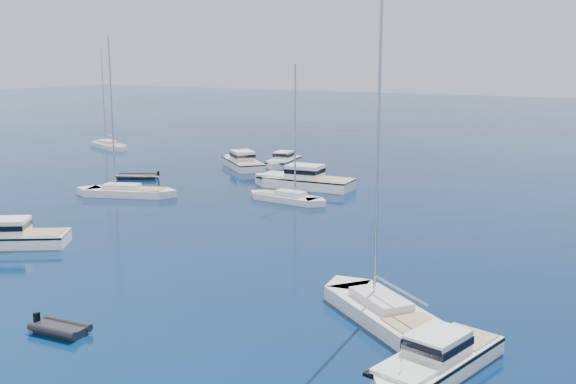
# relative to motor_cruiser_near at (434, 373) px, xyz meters

# --- Properties ---
(ground) EXTENTS (400.00, 400.00, 0.00)m
(ground) POSITION_rel_motor_cruiser_near_xyz_m (-17.88, -4.43, 0.00)
(ground) COLOR navy
(ground) RESTS_ON ground
(motor_cruiser_near) EXTENTS (4.05, 8.31, 2.09)m
(motor_cruiser_near) POSITION_rel_motor_cruiser_near_xyz_m (0.00, 0.00, 0.00)
(motor_cruiser_near) COLOR white
(motor_cruiser_near) RESTS_ON ground
(motor_cruiser_left) EXTENTS (8.88, 7.27, 2.34)m
(motor_cruiser_left) POSITION_rel_motor_cruiser_near_xyz_m (-30.64, 3.57, 0.00)
(motor_cruiser_left) COLOR white
(motor_cruiser_left) RESTS_ON ground
(motor_cruiser_centre) EXTENTS (10.97, 4.26, 2.81)m
(motor_cruiser_centre) POSITION_rel_motor_cruiser_near_xyz_m (-23.89, 31.55, 0.00)
(motor_cruiser_centre) COLOR white
(motor_cruiser_centre) RESTS_ON ground
(motor_cruiser_far_l) EXTENTS (9.05, 8.14, 2.45)m
(motor_cruiser_far_l) POSITION_rel_motor_cruiser_near_xyz_m (-35.71, 38.55, 0.00)
(motor_cruiser_far_l) COLOR white
(motor_cruiser_far_l) RESTS_ON ground
(motor_cruiser_horizon) EXTENTS (3.76, 7.98, 2.01)m
(motor_cruiser_horizon) POSITION_rel_motor_cruiser_near_xyz_m (-32.58, 42.26, 0.00)
(motor_cruiser_horizon) COLOR white
(motor_cruiser_horizon) RESTS_ON ground
(sailboat_mid_r) EXTENTS (10.24, 8.50, 15.66)m
(sailboat_mid_r) POSITION_rel_motor_cruiser_near_xyz_m (-3.87, 4.18, 0.00)
(sailboat_mid_r) COLOR silver
(sailboat_mid_r) RESTS_ON ground
(sailboat_mid_l) EXTENTS (10.13, 6.00, 14.52)m
(sailboat_mid_l) POSITION_rel_motor_cruiser_near_xyz_m (-35.56, 19.99, 0.00)
(sailboat_mid_l) COLOR white
(sailboat_mid_l) RESTS_ON ground
(sailboat_centre) EXTENTS (8.39, 2.79, 12.12)m
(sailboat_centre) POSITION_rel_motor_cruiser_near_xyz_m (-21.88, 25.26, 0.00)
(sailboat_centre) COLOR silver
(sailboat_centre) RESTS_ON ground
(sailboat_far_l) EXTENTS (9.71, 5.84, 13.93)m
(sailboat_far_l) POSITION_rel_motor_cruiser_near_xyz_m (-60.78, 43.04, 0.00)
(sailboat_far_l) COLOR silver
(sailboat_far_l) RESTS_ON ground
(tender_grey_near) EXTENTS (2.91, 1.84, 0.95)m
(tender_grey_near) POSITION_rel_motor_cruiser_near_xyz_m (-15.89, -4.82, 0.00)
(tender_grey_near) COLOR black
(tender_grey_near) RESTS_ON ground
(tender_grey_far) EXTENTS (4.90, 4.19, 0.95)m
(tender_grey_far) POSITION_rel_motor_cruiser_near_xyz_m (-40.90, 27.21, 0.00)
(tender_grey_far) COLOR black
(tender_grey_far) RESTS_ON ground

